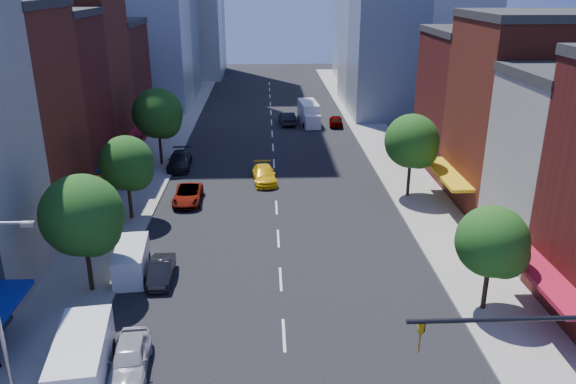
% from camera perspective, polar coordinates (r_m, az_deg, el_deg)
% --- Properties ---
extents(sidewalk_left, '(5.00, 120.00, 0.15)m').
position_cam_1_polar(sidewalk_left, '(62.95, -12.99, 3.87)').
color(sidewalk_left, gray).
rests_on(sidewalk_left, ground).
extents(sidewalk_right, '(5.00, 120.00, 0.15)m').
position_cam_1_polar(sidewalk_right, '(63.28, 9.91, 4.18)').
color(sidewalk_right, gray).
rests_on(sidewalk_right, ground).
extents(bldg_left_3, '(12.00, 8.00, 15.00)m').
position_cam_1_polar(bldg_left_3, '(53.32, -24.79, 7.74)').
color(bldg_left_3, '#4E1513').
rests_on(bldg_left_3, ground).
extents(bldg_left_4, '(12.00, 9.00, 17.00)m').
position_cam_1_polar(bldg_left_4, '(60.97, -22.05, 10.51)').
color(bldg_left_4, maroon).
rests_on(bldg_left_4, ground).
extents(bldg_left_5, '(12.00, 10.00, 13.00)m').
position_cam_1_polar(bldg_left_5, '(70.19, -19.37, 10.34)').
color(bldg_left_5, '#4E1513').
rests_on(bldg_left_5, ground).
extents(bldg_right_2, '(12.00, 10.00, 15.00)m').
position_cam_1_polar(bldg_right_2, '(49.55, 24.02, 6.99)').
color(bldg_right_2, maroon).
rests_on(bldg_right_2, ground).
extents(bldg_right_3, '(12.00, 10.00, 13.00)m').
position_cam_1_polar(bldg_right_3, '(58.67, 19.74, 8.45)').
color(bldg_right_3, '#4E1513').
rests_on(bldg_right_3, ground).
extents(streetlight, '(2.25, 0.25, 9.00)m').
position_cam_1_polar(streetlight, '(26.22, -27.23, -10.23)').
color(streetlight, slate).
rests_on(streetlight, sidewalk_left).
extents(tree_left_near, '(4.80, 4.80, 7.30)m').
position_cam_1_polar(tree_left_near, '(34.48, -19.96, -2.54)').
color(tree_left_near, black).
rests_on(tree_left_near, sidewalk_left).
extents(tree_left_mid, '(4.20, 4.20, 6.65)m').
position_cam_1_polar(tree_left_mid, '(44.54, -15.94, 2.63)').
color(tree_left_mid, black).
rests_on(tree_left_mid, sidewalk_left).
extents(tree_left_far, '(5.00, 5.00, 7.75)m').
position_cam_1_polar(tree_left_far, '(57.59, -12.95, 7.60)').
color(tree_left_far, black).
rests_on(tree_left_far, sidewalk_left).
extents(tree_right_near, '(4.00, 4.00, 6.20)m').
position_cam_1_polar(tree_right_near, '(32.86, 20.28, -5.03)').
color(tree_right_near, black).
rests_on(tree_right_near, sidewalk_right).
extents(tree_right_far, '(4.60, 4.60, 7.20)m').
position_cam_1_polar(tree_right_far, '(48.64, 12.63, 4.84)').
color(tree_right_far, black).
rests_on(tree_right_far, sidewalk_right).
extents(parked_car_front, '(2.17, 4.60, 1.52)m').
position_cam_1_polar(parked_car_front, '(29.09, -15.77, -15.93)').
color(parked_car_front, '#ACACB1').
rests_on(parked_car_front, ground).
extents(parked_car_second, '(1.52, 4.03, 1.31)m').
position_cam_1_polar(parked_car_second, '(36.44, -12.75, -7.82)').
color(parked_car_second, black).
rests_on(parked_car_second, ground).
extents(parked_car_third, '(2.36, 4.98, 1.38)m').
position_cam_1_polar(parked_car_third, '(48.39, -10.14, -0.27)').
color(parked_car_third, '#999999').
rests_on(parked_car_third, ground).
extents(parked_car_rear, '(2.35, 5.44, 1.56)m').
position_cam_1_polar(parked_car_rear, '(57.55, -10.95, 3.18)').
color(parked_car_rear, black).
rests_on(parked_car_rear, ground).
extents(cargo_van_near, '(2.98, 5.89, 2.40)m').
position_cam_1_polar(cargo_van_near, '(28.74, -20.21, -15.94)').
color(cargo_van_near, silver).
rests_on(cargo_van_near, ground).
extents(cargo_van_far, '(2.28, 4.78, 1.97)m').
position_cam_1_polar(cargo_van_far, '(37.33, -15.63, -6.82)').
color(cargo_van_far, silver).
rests_on(cargo_van_far, ground).
extents(taxi, '(2.49, 5.18, 1.46)m').
position_cam_1_polar(taxi, '(52.51, -2.43, 1.78)').
color(taxi, yellow).
rests_on(taxi, ground).
extents(traffic_car_oncoming, '(2.20, 5.09, 1.63)m').
position_cam_1_polar(traffic_car_oncoming, '(74.13, -0.08, 7.50)').
color(traffic_car_oncoming, black).
rests_on(traffic_car_oncoming, ground).
extents(traffic_car_far, '(2.05, 4.28, 1.41)m').
position_cam_1_polar(traffic_car_far, '(73.59, 4.90, 7.24)').
color(traffic_car_far, '#999999').
rests_on(traffic_car_far, ground).
extents(box_truck, '(2.63, 7.18, 2.84)m').
position_cam_1_polar(box_truck, '(74.23, 2.14, 7.92)').
color(box_truck, silver).
rests_on(box_truck, ground).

